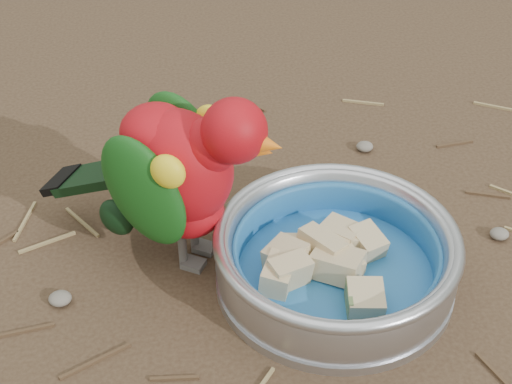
{
  "coord_description": "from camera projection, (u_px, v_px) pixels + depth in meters",
  "views": [
    {
      "loc": [
        -0.14,
        -0.46,
        0.53
      ],
      "look_at": [
        -0.07,
        0.12,
        0.08
      ],
      "focal_mm": 55.0,
      "sensor_mm": 36.0,
      "label": 1
    }
  ],
  "objects": [
    {
      "name": "ground",
      "position": [
        353.0,
        337.0,
        0.7
      ],
      "size": [
        60.0,
        60.0,
        0.0
      ],
      "primitive_type": "plane",
      "color": "#443122"
    },
    {
      "name": "food_bowl",
      "position": [
        334.0,
        277.0,
        0.75
      ],
      "size": [
        0.23,
        0.23,
        0.02
      ],
      "primitive_type": "cylinder",
      "color": "#B2B2BA",
      "rests_on": "ground"
    },
    {
      "name": "bowl_wall",
      "position": [
        336.0,
        254.0,
        0.73
      ],
      "size": [
        0.23,
        0.23,
        0.04
      ],
      "primitive_type": null,
      "color": "#B2B2BA",
      "rests_on": "food_bowl"
    },
    {
      "name": "fruit_wedges",
      "position": [
        336.0,
        259.0,
        0.74
      ],
      "size": [
        0.14,
        0.14,
        0.03
      ],
      "primitive_type": null,
      "color": "tan",
      "rests_on": "food_bowl"
    },
    {
      "name": "lory_parrot",
      "position": [
        180.0,
        181.0,
        0.73
      ],
      "size": [
        0.25,
        0.2,
        0.18
      ],
      "primitive_type": null,
      "rotation": [
        0.0,
        0.0,
        -2.07
      ],
      "color": "#A90B13",
      "rests_on": "ground"
    },
    {
      "name": "ground_debris",
      "position": [
        357.0,
        279.0,
        0.76
      ],
      "size": [
        0.9,
        0.8,
        0.01
      ],
      "primitive_type": null,
      "color": "#927B4D",
      "rests_on": "ground"
    }
  ]
}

